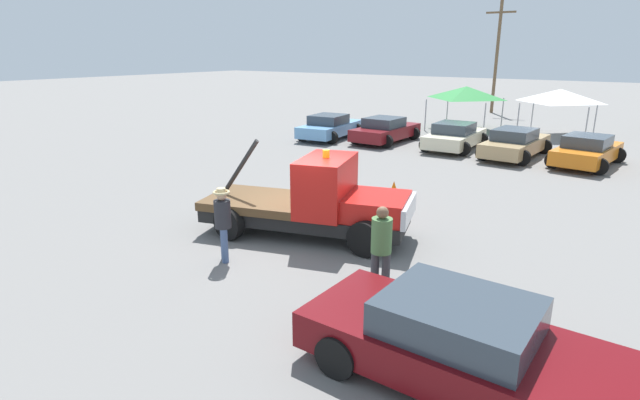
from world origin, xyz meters
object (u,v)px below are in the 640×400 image
foreground_car (469,347)px  traffic_cone (394,190)px  canopy_tent_green (466,93)px  utility_pole (497,53)px  parked_car_tan (515,143)px  person_at_hood (223,219)px  person_near_truck (381,244)px  tow_truck (317,203)px  parked_car_orange (587,151)px  parked_car_maroon (385,130)px  canopy_tent_white (560,96)px  parked_car_cream (455,136)px  parked_car_skyblue (330,127)px

foreground_car → traffic_cone: (-5.39, 8.31, -0.40)m
canopy_tent_green → utility_pole: bearing=96.9°
parked_car_tan → traffic_cone: bearing=173.4°
person_at_hood → person_near_truck: bearing=138.7°
tow_truck → utility_pole: utility_pole is taller
parked_car_orange → utility_pole: size_ratio=0.54×
parked_car_maroon → foreground_car: bearing=-147.4°
traffic_cone → person_near_truck: bearing=-65.5°
canopy_tent_green → traffic_cone: (3.20, -15.91, -2.01)m
canopy_tent_white → parked_car_cream: bearing=-114.6°
person_near_truck → parked_car_cream: size_ratio=0.40×
parked_car_cream → parked_car_orange: same height
foreground_car → parked_car_skyblue: bearing=130.4°
parked_car_cream → traffic_cone: size_ratio=8.39×
parked_car_cream → canopy_tent_green: canopy_tent_green is taller
person_near_truck → foreground_car: bearing=40.3°
person_at_hood → parked_car_tan: (2.45, 16.11, -0.39)m
foreground_car → parked_car_orange: same height
parked_car_maroon → traffic_cone: parked_car_maroon is taller
parked_car_cream → parked_car_orange: (5.97, -0.43, -0.00)m
person_at_hood → parked_car_tan: person_at_hood is taller
parked_car_cream → parked_car_skyblue: bearing=95.5°
person_near_truck → parked_car_cream: bearing=-177.3°
parked_car_cream → utility_pole: (-3.00, 16.30, 3.85)m
parked_car_orange → parked_car_maroon: bearing=95.8°
parked_car_cream → tow_truck: bearing=-176.8°
person_at_hood → parked_car_skyblue: size_ratio=0.37×
person_at_hood → parked_car_maroon: bearing=-125.8°
traffic_cone → parked_car_tan: bearing=79.9°
canopy_tent_green → person_near_truck: bearing=-74.6°
foreground_car → person_at_hood: 6.35m
canopy_tent_green → canopy_tent_white: bearing=8.6°
foreground_car → parked_car_maroon: 20.37m
parked_car_orange → canopy_tent_green: canopy_tent_green is taller
tow_truck → foreground_car: (5.40, -3.82, -0.27)m
foreground_car → canopy_tent_white: canopy_tent_white is taller
foreground_car → person_near_truck: (-2.44, 1.85, 0.42)m
person_near_truck → person_at_hood: size_ratio=1.05×
tow_truck → canopy_tent_green: canopy_tent_green is taller
parked_car_orange → traffic_cone: bearing=159.8°
foreground_car → traffic_cone: bearing=124.2°
parked_car_cream → parked_car_orange: 5.98m
foreground_car → parked_car_skyblue: same height
canopy_tent_white → utility_pole: size_ratio=0.42×
tow_truck → person_near_truck: size_ratio=3.14×
foreground_car → parked_car_cream: same height
parked_car_tan → utility_pole: size_ratio=0.58×
tow_truck → parked_car_maroon: tow_truck is taller
tow_truck → parked_car_skyblue: size_ratio=1.22×
canopy_tent_white → parked_car_orange: bearing=-71.4°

